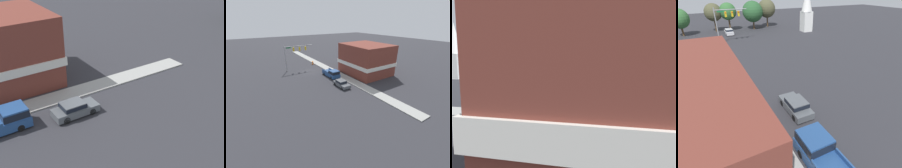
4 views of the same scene
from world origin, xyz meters
The scene contains 3 objects.
car_lead centered at (-1.92, 13.30, 0.74)m, with size 1.84×4.30×1.41m.
pickup_truck_parked centered at (-3.24, 7.11, 0.95)m, with size 2.12×5.75×1.95m.
church_steeple centered at (18.14, 44.23, 6.09)m, with size 2.89×2.89×11.65m.
Camera 3 is at (-21.57, 11.88, 4.89)m, focal length 35.00 mm.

